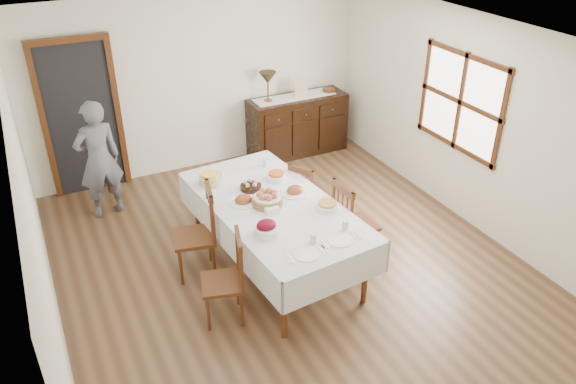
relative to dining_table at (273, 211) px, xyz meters
name	(u,v)px	position (x,y,z in m)	size (l,w,h in m)	color
ground	(292,267)	(0.17, -0.12, -0.74)	(6.00, 6.00, 0.00)	brown
room_shell	(262,125)	(0.02, 0.30, 0.90)	(5.02, 6.02, 2.65)	white
dining_table	(273,211)	(0.00, 0.00, 0.00)	(1.44, 2.53, 0.84)	white
chair_left_near	(227,278)	(-0.77, -0.56, -0.25)	(0.50, 0.50, 0.98)	#4D2711
chair_left_far	(199,232)	(-0.78, 0.27, -0.20)	(0.53, 0.53, 1.07)	#4D2711
chair_right_near	(352,222)	(0.85, -0.27, -0.22)	(0.44, 0.44, 1.03)	#4D2711
chair_right_far	(306,196)	(0.70, 0.56, -0.28)	(0.52, 0.52, 0.91)	#4D2711
sideboard	(297,125)	(1.64, 2.60, -0.27)	(1.56, 0.57, 0.94)	black
person	(98,156)	(-1.49, 2.05, 0.10)	(0.53, 0.34, 1.68)	slate
bread_basket	(267,199)	(-0.06, 0.01, 0.16)	(0.33, 0.33, 0.17)	brown
egg_basket	(251,186)	(-0.09, 0.41, 0.13)	(0.24, 0.24, 0.11)	black
ham_platter_a	(243,200)	(-0.28, 0.17, 0.12)	(0.31, 0.31, 0.11)	white
ham_platter_b	(295,191)	(0.32, 0.11, 0.12)	(0.33, 0.33, 0.11)	white
beet_bowl	(266,228)	(-0.31, -0.50, 0.16)	(0.26, 0.26, 0.16)	white
carrot_bowl	(276,176)	(0.27, 0.49, 0.14)	(0.24, 0.24, 0.09)	white
pineapple_bowl	(210,179)	(-0.46, 0.72, 0.16)	(0.25, 0.25, 0.14)	tan
casserole_dish	(327,206)	(0.48, -0.34, 0.13)	(0.24, 0.24, 0.08)	white
butter_dish	(272,210)	(-0.09, -0.16, 0.13)	(0.15, 0.10, 0.07)	white
setting_left	(308,249)	(-0.07, -0.93, 0.12)	(0.43, 0.31, 0.10)	white
setting_right	(341,235)	(0.33, -0.87, 0.12)	(0.43, 0.31, 0.10)	white
glass_far_a	(221,175)	(-0.30, 0.81, 0.14)	(0.07, 0.07, 0.09)	silver
glass_far_b	(265,163)	(0.30, 0.86, 0.14)	(0.06, 0.06, 0.09)	silver
runner	(294,97)	(1.59, 2.62, 0.20)	(1.30, 0.35, 0.01)	white
table_lamp	(268,79)	(1.15, 2.63, 0.55)	(0.26, 0.26, 0.46)	brown
picture_frame	(301,89)	(1.66, 2.55, 0.34)	(0.22, 0.08, 0.28)	beige
deco_bowl	(329,90)	(2.19, 2.59, 0.23)	(0.20, 0.20, 0.06)	#4D2711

